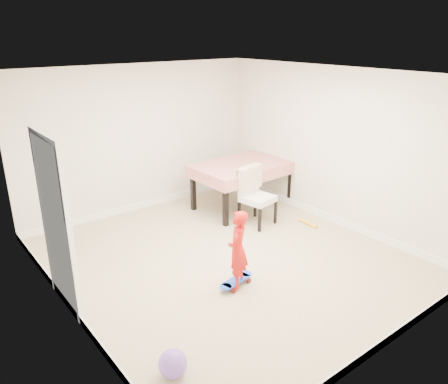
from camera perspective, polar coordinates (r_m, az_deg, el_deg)
ground at (r=6.41m, az=0.40°, el=-8.67°), size 5.00×5.00×0.00m
ceiling at (r=5.63m, az=0.47°, el=14.93°), size 4.50×5.00×0.04m
wall_back at (r=7.92m, az=-10.87°, el=6.77°), size 4.50×0.04×2.60m
wall_front at (r=4.37m, az=21.17°, el=-5.64°), size 4.50×0.04×2.60m
wall_left at (r=4.92m, az=-20.42°, el=-2.64°), size 0.04×5.00×2.60m
wall_right at (r=7.43m, az=14.10°, el=5.64°), size 0.04×5.00×2.60m
door at (r=5.29m, az=-21.02°, el=-4.34°), size 0.11×0.94×2.11m
baseboard_back at (r=8.30m, az=-10.34°, el=-1.56°), size 4.50×0.02×0.12m
baseboard_front at (r=5.01m, az=19.39°, el=-18.56°), size 4.50×0.02×0.12m
baseboard_left at (r=5.49m, az=-18.90°, el=-14.67°), size 0.02×5.00×0.12m
baseboard_right at (r=7.84m, az=13.37°, el=-3.15°), size 0.02×5.00×0.12m
dining_table at (r=8.08m, az=2.47°, el=0.91°), size 1.82×1.17×0.85m
dining_chair at (r=7.33m, az=4.44°, el=-0.62°), size 0.64×0.70×0.99m
skateboard at (r=5.78m, az=1.58°, el=-11.73°), size 0.60×0.31×0.09m
child at (r=5.50m, az=1.80°, el=-7.83°), size 0.45×0.42×1.03m
balloon at (r=4.48m, az=-6.72°, el=-21.41°), size 0.28×0.28×0.28m
foam_toy at (r=7.59m, az=10.92°, el=-4.00°), size 0.08×0.40×0.06m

